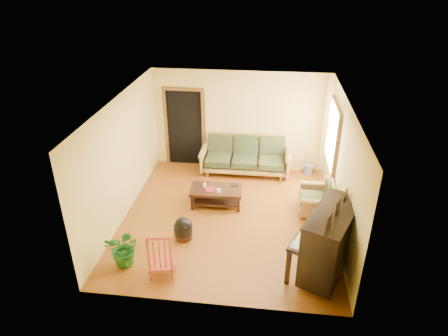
# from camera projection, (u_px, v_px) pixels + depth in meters

# --- Properties ---
(floor) EXTENTS (5.00, 5.00, 0.00)m
(floor) POSITION_uv_depth(u_px,v_px,m) (228.00, 217.00, 8.71)
(floor) COLOR #63310D
(floor) RESTS_ON ground
(doorway) EXTENTS (1.08, 0.16, 2.05)m
(doorway) POSITION_uv_depth(u_px,v_px,m) (185.00, 128.00, 10.58)
(doorway) COLOR black
(doorway) RESTS_ON floor
(window) EXTENTS (0.12, 1.36, 1.46)m
(window) POSITION_uv_depth(u_px,v_px,m) (333.00, 135.00, 8.92)
(window) COLOR white
(window) RESTS_ON right_wall
(sofa) EXTENTS (2.28, 0.96, 0.98)m
(sofa) POSITION_uv_depth(u_px,v_px,m) (245.00, 156.00, 10.32)
(sofa) COLOR olive
(sofa) RESTS_ON floor
(coffee_table) EXTENTS (1.18, 0.67, 0.42)m
(coffee_table) POSITION_uv_depth(u_px,v_px,m) (216.00, 197.00, 9.06)
(coffee_table) COLOR black
(coffee_table) RESTS_ON floor
(armchair) EXTENTS (0.79, 0.83, 0.82)m
(armchair) POSITION_uv_depth(u_px,v_px,m) (315.00, 196.00, 8.71)
(armchair) COLOR olive
(armchair) RESTS_ON floor
(piano) EXTENTS (1.38, 1.69, 1.29)m
(piano) POSITION_uv_depth(u_px,v_px,m) (329.00, 243.00, 6.89)
(piano) COLOR black
(piano) RESTS_ON floor
(footstool) EXTENTS (0.46, 0.46, 0.35)m
(footstool) POSITION_uv_depth(u_px,v_px,m) (183.00, 231.00, 7.98)
(footstool) COLOR black
(footstool) RESTS_ON floor
(red_chair) EXTENTS (0.51, 0.54, 0.93)m
(red_chair) POSITION_uv_depth(u_px,v_px,m) (161.00, 252.00, 6.94)
(red_chair) COLOR maroon
(red_chair) RESTS_ON floor
(leaning_frame) EXTENTS (0.42, 0.15, 0.55)m
(leaning_frame) POSITION_uv_depth(u_px,v_px,m) (296.00, 161.00, 10.52)
(leaning_frame) COLOR gold
(leaning_frame) RESTS_ON floor
(ceramic_crock) EXTENTS (0.27, 0.27, 0.26)m
(ceramic_crock) POSITION_uv_depth(u_px,v_px,m) (308.00, 169.00, 10.41)
(ceramic_crock) COLOR #2E488A
(ceramic_crock) RESTS_ON floor
(potted_plant) EXTENTS (0.74, 0.68, 0.71)m
(potted_plant) POSITION_uv_depth(u_px,v_px,m) (125.00, 248.00, 7.21)
(potted_plant) COLOR #185518
(potted_plant) RESTS_ON floor
(book) EXTENTS (0.18, 0.24, 0.02)m
(book) POSITION_uv_depth(u_px,v_px,m) (206.00, 189.00, 8.92)
(book) COLOR maroon
(book) RESTS_ON coffee_table
(candle) EXTENTS (0.08, 0.08, 0.11)m
(candle) POSITION_uv_depth(u_px,v_px,m) (205.00, 185.00, 8.99)
(candle) COLOR white
(candle) RESTS_ON coffee_table
(glass_jar) EXTENTS (0.13, 0.13, 0.07)m
(glass_jar) POSITION_uv_depth(u_px,v_px,m) (219.00, 191.00, 8.83)
(glass_jar) COLOR white
(glass_jar) RESTS_ON coffee_table
(remote) EXTENTS (0.17, 0.10, 0.02)m
(remote) POSITION_uv_depth(u_px,v_px,m) (234.00, 186.00, 9.07)
(remote) COLOR black
(remote) RESTS_ON coffee_table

